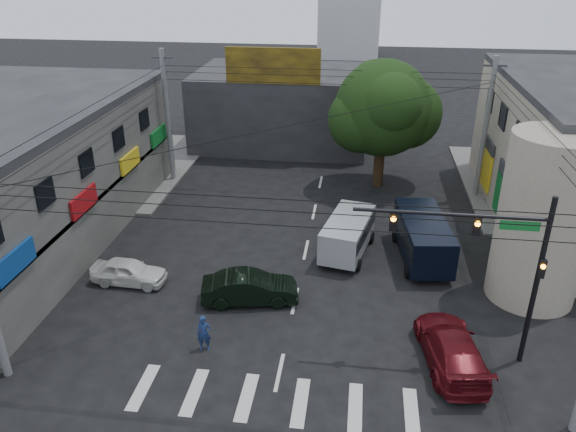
% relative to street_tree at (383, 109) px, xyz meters
% --- Properties ---
extents(ground, '(160.00, 160.00, 0.00)m').
position_rel_street_tree_xyz_m(ground, '(-4.00, -17.00, -5.47)').
color(ground, black).
rests_on(ground, ground).
extents(sidewalk_far_left, '(16.00, 16.00, 0.15)m').
position_rel_street_tree_xyz_m(sidewalk_far_left, '(-22.00, 1.00, -5.40)').
color(sidewalk_far_left, '#514F4C').
rests_on(sidewalk_far_left, ground).
extents(corner_column, '(4.00, 4.00, 8.00)m').
position_rel_street_tree_xyz_m(corner_column, '(7.00, -13.00, -1.47)').
color(corner_column, gray).
rests_on(corner_column, ground).
extents(building_far, '(14.00, 10.00, 6.00)m').
position_rel_street_tree_xyz_m(building_far, '(-8.00, 9.00, -2.47)').
color(building_far, '#232326').
rests_on(building_far, ground).
extents(billboard, '(7.00, 0.30, 2.60)m').
position_rel_street_tree_xyz_m(billboard, '(-8.00, 4.10, 1.83)').
color(billboard, olive).
rests_on(billboard, building_far).
extents(street_tree, '(6.40, 6.40, 8.70)m').
position_rel_street_tree_xyz_m(street_tree, '(0.00, 0.00, 0.00)').
color(street_tree, black).
rests_on(street_tree, ground).
extents(traffic_gantry, '(7.10, 0.35, 7.20)m').
position_rel_street_tree_xyz_m(traffic_gantry, '(3.82, -18.00, -0.64)').
color(traffic_gantry, black).
rests_on(traffic_gantry, ground).
extents(utility_pole_far_left, '(0.32, 0.32, 9.20)m').
position_rel_street_tree_xyz_m(utility_pole_far_left, '(-14.50, -1.00, -0.87)').
color(utility_pole_far_left, '#59595B').
rests_on(utility_pole_far_left, ground).
extents(utility_pole_far_right, '(0.32, 0.32, 9.20)m').
position_rel_street_tree_xyz_m(utility_pole_far_right, '(6.50, -1.00, -0.87)').
color(utility_pole_far_right, '#59595B').
rests_on(utility_pole_far_right, ground).
extents(dark_sedan, '(3.23, 5.04, 1.47)m').
position_rel_street_tree_xyz_m(dark_sedan, '(-6.08, -15.31, -4.74)').
color(dark_sedan, black).
rests_on(dark_sedan, ground).
extents(white_compact, '(1.78, 3.84, 1.27)m').
position_rel_street_tree_xyz_m(white_compact, '(-12.33, -14.50, -4.84)').
color(white_compact, silver).
rests_on(white_compact, ground).
extents(maroon_sedan, '(3.57, 5.76, 1.50)m').
position_rel_street_tree_xyz_m(maroon_sedan, '(2.67, -18.52, -4.72)').
color(maroon_sedan, '#510B12').
rests_on(maroon_sedan, ground).
extents(silver_minivan, '(5.59, 3.94, 2.06)m').
position_rel_street_tree_xyz_m(silver_minivan, '(-1.75, -10.03, -4.45)').
color(silver_minivan, '#B2B5BA').
rests_on(silver_minivan, ground).
extents(navy_van, '(6.26, 3.54, 2.30)m').
position_rel_street_tree_xyz_m(navy_van, '(2.20, -10.10, -4.32)').
color(navy_van, black).
rests_on(navy_van, ground).
extents(traffic_officer, '(0.75, 0.64, 1.60)m').
position_rel_street_tree_xyz_m(traffic_officer, '(-7.27, -19.00, -4.67)').
color(traffic_officer, '#16254E').
rests_on(traffic_officer, ground).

